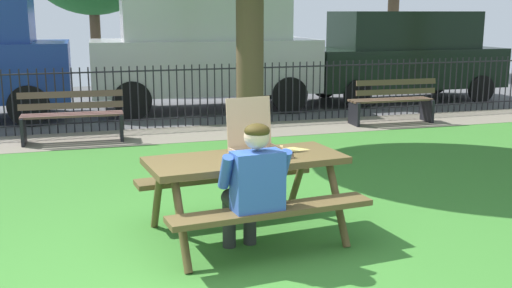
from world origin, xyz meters
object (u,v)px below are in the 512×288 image
pizza_box_open (257,144)px  pizza_slice_on_table (291,148)px  picnic_table_foreground (246,175)px  parked_car_center (205,49)px  parked_car_right (402,54)px  adult_at_table (253,184)px  park_bench_center (72,117)px  park_bench_right (392,102)px

pizza_box_open → pizza_slice_on_table: size_ratio=1.96×
picnic_table_foreground → parked_car_center: size_ratio=0.40×
parked_car_right → parked_car_center: bearing=-180.0°
adult_at_table → park_bench_center: adult_at_table is taller
pizza_box_open → park_bench_center: pizza_box_open is taller
pizza_box_open → parked_car_right: size_ratio=0.12×
parked_car_right → park_bench_center: bearing=-160.2°
picnic_table_foreground → pizza_box_open: bearing=35.3°
pizza_slice_on_table → parked_car_right: bearing=53.2°
adult_at_table → park_bench_center: bearing=104.4°
picnic_table_foreground → adult_at_table: size_ratio=1.62×
adult_at_table → pizza_slice_on_table: bearing=49.4°
adult_at_table → parked_car_center: bearing=80.2°
pizza_slice_on_table → parked_car_right: 9.29m
parked_car_right → pizza_box_open: bearing=-128.3°
adult_at_table → park_bench_right: (4.39, 5.42, -0.24)m
park_bench_center → park_bench_right: same height
parked_car_center → parked_car_right: (4.76, 0.00, -0.21)m
picnic_table_foreground → pizza_slice_on_table: 0.57m
pizza_box_open → park_bench_center: (-1.61, 4.81, -0.45)m
adult_at_table → parked_car_right: bearing=52.9°
picnic_table_foreground → parked_car_center: 7.76m
pizza_box_open → picnic_table_foreground: bearing=-144.7°
picnic_table_foreground → adult_at_table: (-0.09, -0.51, 0.06)m
picnic_table_foreground → park_bench_center: bearing=106.7°
park_bench_center → parked_car_right: size_ratio=0.35×
pizza_slice_on_table → adult_at_table: size_ratio=0.24×
adult_at_table → pizza_box_open: bearing=70.1°
pizza_box_open → adult_at_table: (-0.22, -0.60, -0.21)m
pizza_slice_on_table → parked_car_center: size_ratio=0.06×
pizza_box_open → adult_at_table: pizza_box_open is taller
picnic_table_foreground → parked_car_right: 9.76m
pizza_box_open → parked_car_center: 7.63m
picnic_table_foreground → park_bench_right: (4.30, 4.91, -0.18)m
pizza_slice_on_table → adult_at_table: bearing=-130.6°
picnic_table_foreground → adult_at_table: bearing=-99.8°
park_bench_center → parked_car_right: (7.55, 2.71, 0.68)m
adult_at_table → parked_car_right: 10.21m
pizza_box_open → parked_car_right: bearing=51.7°
pizza_slice_on_table → parked_car_center: 7.50m
pizza_box_open → pizza_slice_on_table: pizza_box_open is taller
adult_at_table → parked_car_center: parked_car_center is taller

